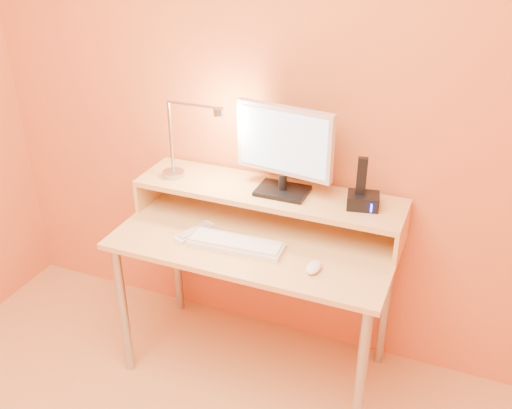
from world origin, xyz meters
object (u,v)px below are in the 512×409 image
at_px(lamp_base, 173,174).
at_px(keyboard, 236,245).
at_px(phone_dock, 363,201).
at_px(monitor_panel, 284,141).
at_px(mouse, 314,267).
at_px(remote_control, 194,232).

distance_m(lamp_base, keyboard, 0.49).
bearing_deg(lamp_base, phone_dock, 1.97).
relative_size(phone_dock, keyboard, 0.33).
bearing_deg(phone_dock, monitor_panel, 166.68).
relative_size(lamp_base, mouse, 1.03).
height_order(lamp_base, phone_dock, phone_dock).
distance_m(lamp_base, remote_control, 0.32).
bearing_deg(monitor_panel, remote_control, -136.68).
relative_size(monitor_panel, lamp_base, 4.36).
relative_size(phone_dock, remote_control, 0.65).
bearing_deg(lamp_base, remote_control, -43.89).
xyz_separation_m(keyboard, remote_control, (-0.21, 0.03, -0.00)).
bearing_deg(monitor_panel, keyboard, -105.81).
xyz_separation_m(mouse, remote_control, (-0.56, 0.07, -0.01)).
relative_size(lamp_base, remote_control, 0.50).
bearing_deg(phone_dock, remote_control, -173.63).
bearing_deg(phone_dock, keyboard, -163.69).
bearing_deg(lamp_base, monitor_panel, 4.39).
distance_m(monitor_panel, phone_dock, 0.41).
bearing_deg(mouse, remote_control, 176.51).
xyz_separation_m(monitor_panel, phone_dock, (0.35, -0.01, -0.21)).
bearing_deg(remote_control, monitor_panel, 53.56).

